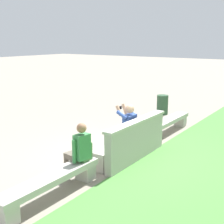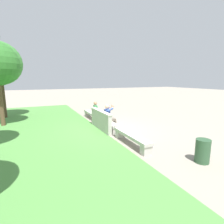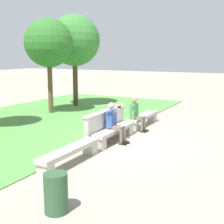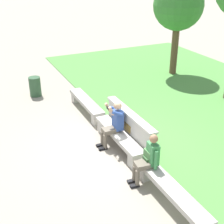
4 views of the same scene
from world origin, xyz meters
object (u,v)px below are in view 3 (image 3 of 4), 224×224
object	(u,v)px
bench_mid	(143,118)
tree_right_background	(74,41)
person_photographer	(114,121)
trash_bin	(56,193)
bench_near	(114,132)
tree_behind_wall	(49,43)
bench_main	(70,153)
person_distant	(136,113)
backpack	(134,115)

from	to	relation	value
bench_mid	tree_right_background	world-z (taller)	tree_right_background
person_photographer	trash_bin	distance (m)	4.72
bench_mid	tree_right_background	size ratio (longest dim) A/B	0.47
bench_near	tree_behind_wall	distance (m)	6.59
bench_main	trash_bin	bearing A→B (deg)	-150.19
bench_mid	tree_behind_wall	distance (m)	5.91
bench_main	person_photographer	xyz separation A→B (m)	(2.36, -0.08, 0.43)
bench_main	person_distant	bearing A→B (deg)	-0.90
trash_bin	bench_near	bearing A→B (deg)	14.96
person_photographer	bench_main	bearing A→B (deg)	178.11
bench_mid	trash_bin	world-z (taller)	trash_bin
bench_mid	backpack	size ratio (longest dim) A/B	5.46
bench_mid	backpack	bearing A→B (deg)	179.08
person_photographer	person_distant	bearing A→B (deg)	0.37
tree_right_background	trash_bin	distance (m)	12.39
trash_bin	tree_behind_wall	bearing A→B (deg)	39.44
person_distant	bench_mid	bearing A→B (deg)	4.39
bench_near	tree_behind_wall	bearing A→B (deg)	59.66
backpack	tree_right_background	size ratio (longest dim) A/B	0.09
person_distant	backpack	bearing A→B (deg)	133.60
person_photographer	trash_bin	size ratio (longest dim) A/B	1.76
person_photographer	tree_right_background	distance (m)	8.15
backpack	person_photographer	bearing A→B (deg)	-176.94
tree_right_background	trash_bin	bearing A→B (deg)	-147.16
tree_behind_wall	bench_mid	bearing A→B (deg)	-94.97
bench_near	backpack	world-z (taller)	backpack
bench_near	trash_bin	xyz separation A→B (m)	(-4.71, -1.26, 0.07)
bench_mid	person_distant	distance (m)	0.93
bench_main	trash_bin	xyz separation A→B (m)	(-2.20, -1.26, 0.07)
bench_main	bench_mid	size ratio (longest dim) A/B	1.00
person_photographer	tree_behind_wall	xyz separation A→B (m)	(3.11, 5.12, 2.62)
bench_mid	person_distant	bearing A→B (deg)	-175.61
tree_right_background	bench_mid	bearing A→B (deg)	-118.42
person_photographer	trash_bin	xyz separation A→B (m)	(-4.56, -1.18, -0.36)
person_photographer	trash_bin	bearing A→B (deg)	-165.47
person_distant	tree_behind_wall	distance (m)	5.92
person_distant	bench_main	bearing A→B (deg)	179.10
person_distant	person_photographer	bearing A→B (deg)	-179.63
bench_mid	backpack	distance (m)	0.99
person_photographer	tree_behind_wall	bearing A→B (deg)	58.76
bench_main	person_distant	distance (m)	4.19
person_distant	trash_bin	bearing A→B (deg)	-169.39
bench_main	bench_near	distance (m)	2.51
tree_right_background	trash_bin	world-z (taller)	tree_right_background
person_photographer	tree_right_background	size ratio (longest dim) A/B	0.27
person_distant	backpack	size ratio (longest dim) A/B	2.94
tree_behind_wall	trash_bin	world-z (taller)	tree_behind_wall
person_photographer	backpack	xyz separation A→B (m)	(1.73, 0.09, -0.11)
tree_behind_wall	person_distant	bearing A→B (deg)	-104.23
bench_main	backpack	world-z (taller)	backpack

